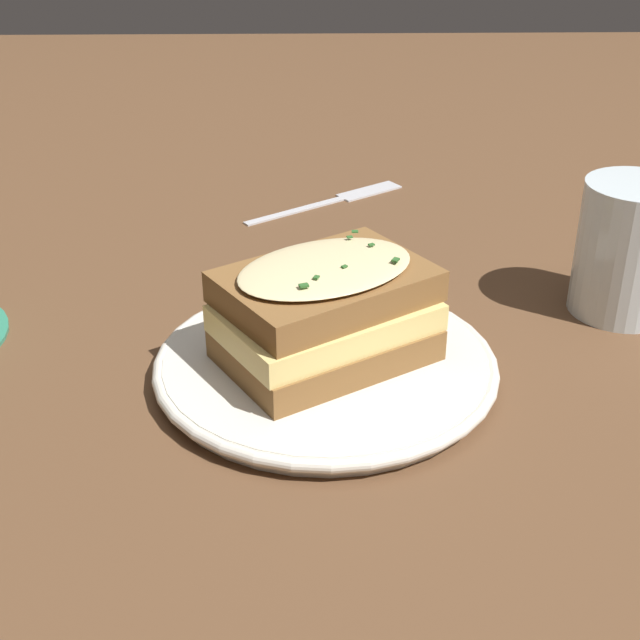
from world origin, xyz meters
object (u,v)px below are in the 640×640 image
sandwich (320,312)px  water_glass (629,249)px  dinner_plate (320,365)px  fork (342,197)px

sandwich → water_glass: bearing=-159.2°
dinner_plate → water_glass: water_glass is taller
dinner_plate → sandwich: 0.04m
sandwich → fork: bearing=-95.2°
dinner_plate → fork: 0.34m
sandwich → fork: 0.34m
water_glass → fork: (0.21, -0.25, -0.05)m
dinner_plate → fork: dinner_plate is taller
sandwich → water_glass: size_ratio=1.57×
sandwich → water_glass: (-0.24, -0.09, 0.00)m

